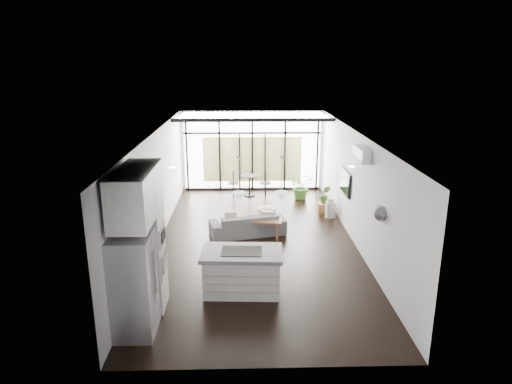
{
  "coord_description": "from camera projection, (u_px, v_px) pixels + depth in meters",
  "views": [
    {
      "loc": [
        -0.31,
        -10.9,
        4.53
      ],
      "look_at": [
        0.0,
        0.3,
        1.25
      ],
      "focal_mm": 32.0,
      "sensor_mm": 36.0,
      "label": 1
    }
  ],
  "objects": [
    {
      "name": "milk_can",
      "position": [
        330.0,
        208.0,
        13.48
      ],
      "size": [
        0.32,
        0.32,
        0.6
      ],
      "primitive_type": "cylinder",
      "rotation": [
        0.0,
        0.0,
        0.06
      ],
      "color": "beige",
      "rests_on": "floor"
    },
    {
      "name": "island",
      "position": [
        242.0,
        271.0,
        9.12
      ],
      "size": [
        1.65,
        1.04,
        0.88
      ],
      "primitive_type": "cube",
      "rotation": [
        0.0,
        0.0,
        -0.05
      ],
      "color": "white",
      "rests_on": "floor"
    },
    {
      "name": "ceiling",
      "position": [
        256.0,
        134.0,
        10.95
      ],
      "size": [
        5.0,
        10.0,
        0.0
      ],
      "primitive_type": "cube",
      "color": "white",
      "rests_on": "ground"
    },
    {
      "name": "neighbour_building",
      "position": [
        252.0,
        159.0,
        16.18
      ],
      "size": [
        3.5,
        0.02,
        1.6
      ],
      "primitive_type": "cube",
      "color": "beige",
      "rests_on": "ground"
    },
    {
      "name": "console_bench",
      "position": [
        254.0,
        228.0,
        12.01
      ],
      "size": [
        1.55,
        0.64,
        0.48
      ],
      "primitive_type": "cube",
      "rotation": [
        0.0,
        0.0,
        -0.18
      ],
      "color": "brown",
      "rests_on": "floor"
    },
    {
      "name": "fridge",
      "position": [
        133.0,
        285.0,
        7.64
      ],
      "size": [
        0.69,
        0.86,
        1.78
      ],
      "primitive_type": "cube",
      "color": "#A8A8AD",
      "rests_on": "floor"
    },
    {
      "name": "ac_unit",
      "position": [
        362.0,
        154.0,
        10.35
      ],
      "size": [
        0.22,
        0.9,
        0.3
      ],
      "primitive_type": "cube",
      "color": "white",
      "rests_on": "wall_right"
    },
    {
      "name": "sofa",
      "position": [
        248.0,
        221.0,
        12.14
      ],
      "size": [
        2.07,
        1.03,
        0.78
      ],
      "primitive_type": "imported",
      "rotation": [
        0.0,
        0.0,
        3.38
      ],
      "color": "#505053",
      "rests_on": "floor"
    },
    {
      "name": "wall_front",
      "position": [
        266.0,
        285.0,
        6.55
      ],
      "size": [
        5.0,
        0.02,
        2.8
      ],
      "primitive_type": "cube",
      "color": "silver",
      "rests_on": "ground"
    },
    {
      "name": "glazing",
      "position": [
        252.0,
        151.0,
        16.03
      ],
      "size": [
        5.0,
        0.2,
        2.8
      ],
      "primitive_type": "cube",
      "color": "black",
      "rests_on": "ground"
    },
    {
      "name": "pouf",
      "position": [
        267.0,
        215.0,
        13.1
      ],
      "size": [
        0.57,
        0.57,
        0.43
      ],
      "primitive_type": "cylinder",
      "rotation": [
        0.0,
        0.0,
        0.08
      ],
      "color": "beige",
      "rests_on": "floor"
    },
    {
      "name": "bistro_set",
      "position": [
        249.0,
        184.0,
        15.59
      ],
      "size": [
        1.67,
        0.7,
        0.79
      ],
      "primitive_type": "cube",
      "rotation": [
        0.0,
        0.0,
        -0.02
      ],
      "color": "black",
      "rests_on": "floor"
    },
    {
      "name": "framed_art",
      "position": [
        152.0,
        190.0,
        10.76
      ],
      "size": [
        0.04,
        0.7,
        0.9
      ],
      "primitive_type": "cube",
      "color": "black",
      "rests_on": "wall_left"
    },
    {
      "name": "crate",
      "position": [
        325.0,
        208.0,
        13.95
      ],
      "size": [
        0.43,
        0.43,
        0.3
      ],
      "primitive_type": "cube",
      "rotation": [
        0.0,
        0.0,
        -0.09
      ],
      "color": "brown",
      "rests_on": "floor"
    },
    {
      "name": "skylight",
      "position": [
        253.0,
        115.0,
        14.8
      ],
      "size": [
        4.7,
        1.9,
        0.06
      ],
      "primitive_type": "cube",
      "color": "white",
      "rests_on": "ceiling"
    },
    {
      "name": "pendant_right",
      "position": [
        281.0,
        197.0,
        8.64
      ],
      "size": [
        0.26,
        0.26,
        0.18
      ],
      "primitive_type": "cone",
      "color": "white",
      "rests_on": "ceiling"
    },
    {
      "name": "wall_back",
      "position": [
        252.0,
        151.0,
        16.14
      ],
      "size": [
        5.0,
        0.02,
        2.8
      ],
      "primitive_type": "cube",
      "color": "silver",
      "rests_on": "ground"
    },
    {
      "name": "cooktop",
      "position": [
        242.0,
        251.0,
        9.0
      ],
      "size": [
        0.82,
        0.57,
        0.01
      ],
      "primitive_type": "cube",
      "rotation": [
        0.0,
        0.0,
        -0.05
      ],
      "color": "black",
      "rests_on": "island"
    },
    {
      "name": "appliance_column",
      "position": [
        143.0,
        241.0,
        8.3
      ],
      "size": [
        0.69,
        0.72,
        2.67
      ],
      "primitive_type": "cube",
      "color": "white",
      "rests_on": "floor"
    },
    {
      "name": "pendant_left",
      "position": [
        239.0,
        197.0,
        8.62
      ],
      "size": [
        0.26,
        0.26,
        0.18
      ],
      "primitive_type": "cone",
      "color": "white",
      "rests_on": "ceiling"
    },
    {
      "name": "upper_cabinets",
      "position": [
        136.0,
        194.0,
        7.66
      ],
      "size": [
        0.62,
        1.75,
        0.86
      ],
      "primitive_type": "cube",
      "color": "white",
      "rests_on": "wall_left"
    },
    {
      "name": "plant_crate",
      "position": [
        325.0,
        199.0,
        13.87
      ],
      "size": [
        0.4,
        0.61,
        0.25
      ],
      "primitive_type": "imported",
      "rotation": [
        0.0,
        0.0,
        -0.17
      ],
      "color": "#396B28",
      "rests_on": "crate"
    },
    {
      "name": "floor",
      "position": [
        256.0,
        242.0,
        11.74
      ],
      "size": [
        5.0,
        10.0,
        0.0
      ],
      "primitive_type": "cube",
      "color": "black",
      "rests_on": "ground"
    },
    {
      "name": "wall_right",
      "position": [
        356.0,
        189.0,
        11.41
      ],
      "size": [
        0.02,
        10.0,
        2.8
      ],
      "primitive_type": "cube",
      "color": "silver",
      "rests_on": "ground"
    },
    {
      "name": "wall_left",
      "position": [
        155.0,
        190.0,
        11.28
      ],
      "size": [
        0.02,
        10.0,
        2.8
      ],
      "primitive_type": "cube",
      "color": "silver",
      "rests_on": "ground"
    },
    {
      "name": "tv",
      "position": [
        346.0,
        182.0,
        12.4
      ],
      "size": [
        0.05,
        1.1,
        0.65
      ],
      "primitive_type": "cube",
      "color": "black",
      "rests_on": "wall_right"
    },
    {
      "name": "plant_tall",
      "position": [
        301.0,
        189.0,
        15.25
      ],
      "size": [
        1.05,
        1.1,
        0.67
      ],
      "primitive_type": "imported",
      "rotation": [
        0.0,
        0.0,
        0.41
      ],
      "color": "#396B28",
      "rests_on": "floor"
    }
  ]
}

